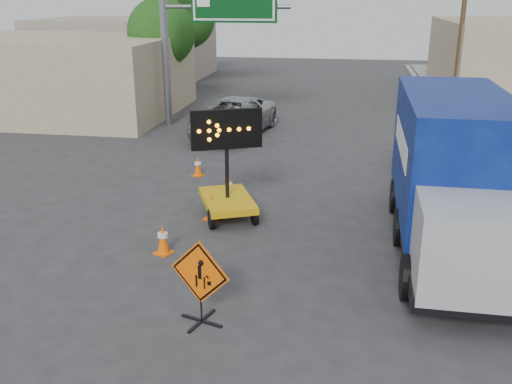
% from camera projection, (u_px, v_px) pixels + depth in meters
% --- Properties ---
extents(ground, '(100.00, 100.00, 0.00)m').
position_uv_depth(ground, '(207.00, 342.00, 10.66)').
color(ground, '#2D2D30').
rests_on(ground, ground).
extents(curb_right, '(0.40, 60.00, 0.12)m').
position_uv_depth(curb_right, '(466.00, 150.00, 23.48)').
color(curb_right, gray).
rests_on(curb_right, ground).
extents(storefront_left_near, '(14.00, 10.00, 4.00)m').
position_uv_depth(storefront_left_near, '(45.00, 75.00, 30.82)').
color(storefront_left_near, tan).
rests_on(storefront_left_near, ground).
extents(storefront_left_far, '(12.00, 10.00, 4.40)m').
position_uv_depth(storefront_left_far, '(126.00, 48.00, 43.95)').
color(storefront_left_far, '#A9998D').
rests_on(storefront_left_far, ground).
extents(highway_gantry, '(6.18, 0.38, 6.90)m').
position_uv_depth(highway_gantry, '(206.00, 19.00, 26.41)').
color(highway_gantry, slate).
rests_on(highway_gantry, ground).
extents(utility_pole_far, '(1.80, 0.26, 9.00)m').
position_uv_depth(utility_pole_far, '(462.00, 23.00, 30.22)').
color(utility_pole_far, '#4D3421').
rests_on(utility_pole_far, ground).
extents(tree_left_near, '(3.71, 3.71, 6.03)m').
position_uv_depth(tree_left_near, '(161.00, 33.00, 31.03)').
color(tree_left_near, '#4D3421').
rests_on(tree_left_near, ground).
extents(tree_left_far, '(4.10, 4.10, 6.66)m').
position_uv_depth(tree_left_far, '(185.00, 18.00, 38.50)').
color(tree_left_far, '#4D3421').
rests_on(tree_left_far, ground).
extents(construction_sign, '(1.26, 0.91, 1.75)m').
position_uv_depth(construction_sign, '(200.00, 280.00, 11.01)').
color(construction_sign, black).
rests_on(construction_sign, ground).
extents(arrow_board, '(2.12, 2.58, 3.18)m').
position_uv_depth(arrow_board, '(227.00, 194.00, 16.43)').
color(arrow_board, '#CF9F0B').
rests_on(arrow_board, ground).
extents(pickup_truck, '(3.50, 6.24, 1.65)m').
position_uv_depth(pickup_truck, '(233.00, 117.00, 26.03)').
color(pickup_truck, '#B0B3B8').
rests_on(pickup_truck, ground).
extents(box_truck, '(2.67, 8.13, 3.85)m').
position_uv_depth(box_truck, '(453.00, 184.00, 13.99)').
color(box_truck, black).
rests_on(box_truck, ground).
extents(cone_a, '(0.52, 0.52, 0.79)m').
position_uv_depth(cone_a, '(163.00, 239.00, 14.16)').
color(cone_a, '#FC5F05').
rests_on(cone_a, ground).
extents(cone_b, '(0.50, 0.50, 0.81)m').
position_uv_depth(cone_b, '(212.00, 206.00, 16.37)').
color(cone_b, '#FC5F05').
rests_on(cone_b, ground).
extents(cone_c, '(0.42, 0.42, 0.69)m').
position_uv_depth(cone_c, '(229.00, 187.00, 18.14)').
color(cone_c, '#FC5F05').
rests_on(cone_c, ground).
extents(cone_d, '(0.48, 0.48, 0.71)m').
position_uv_depth(cone_d, '(198.00, 166.00, 20.30)').
color(cone_d, '#FC5F05').
rests_on(cone_d, ground).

